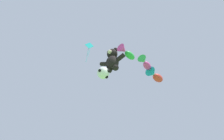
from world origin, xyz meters
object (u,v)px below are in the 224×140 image
Objects in this scene: teddy_bear_kite at (112,60)px; fish_kite_emerald at (126,53)px; fish_kite_magenta at (145,63)px; soccer_ball_kite at (103,73)px; fish_kite_crimson at (155,76)px; diamond_kite at (89,47)px.

teddy_bear_kite is 1.23× the size of fish_kite_emerald.
fish_kite_magenta is (0.54, 3.10, 0.97)m from fish_kite_emerald.
fish_kite_emerald is at bearing 26.60° from teddy_bear_kite.
soccer_ball_kite is 5.31m from fish_kite_magenta.
teddy_bear_kite is at bearing 22.11° from soccer_ball_kite.
fish_kite_emerald is 5.14m from fish_kite_crimson.
fish_kite_magenta is at bearing -97.99° from fish_kite_crimson.
teddy_bear_kite is 4.30m from fish_kite_magenta.
fish_kite_magenta is at bearing 66.46° from teddy_bear_kite.
teddy_bear_kite reaches higher than fish_kite_emerald.
fish_kite_crimson reaches higher than teddy_bear_kite.
fish_kite_emerald is 0.96× the size of fish_kite_magenta.
teddy_bear_kite is at bearing -113.54° from fish_kite_magenta.
teddy_bear_kite is 5.36m from diamond_kite.
diamond_kite reaches higher than teddy_bear_kite.
fish_kite_crimson is at bearing 42.37° from diamond_kite.
diamond_kite reaches higher than fish_kite_emerald.
soccer_ball_kite is at bearing -20.48° from diamond_kite.
fish_kite_crimson is at bearing 82.01° from fish_kite_magenta.
teddy_bear_kite is 0.79× the size of diamond_kite.
fish_kite_crimson reaches higher than soccer_ball_kite.
diamond_kite is at bearing -150.28° from fish_kite_magenta.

